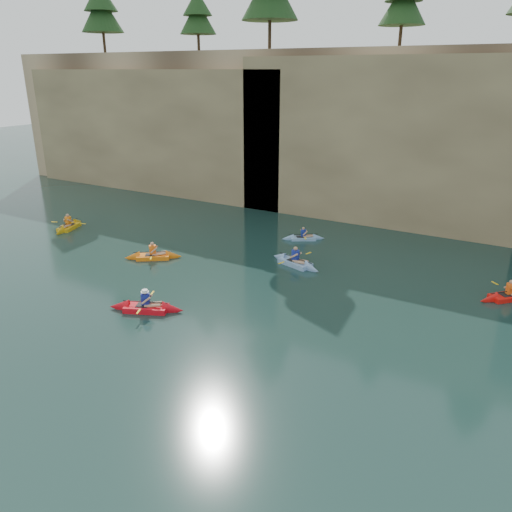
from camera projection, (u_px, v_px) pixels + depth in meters
The scene contains 12 objects.
ground at pixel (170, 386), 16.99m from camera, with size 160.00×160.00×0.00m, color black.
cliff at pixel (409, 126), 39.25m from camera, with size 70.00×16.00×12.00m, color tan.
cliff_slab_west at pixel (151, 130), 42.83m from camera, with size 26.00×2.40×10.56m, color #9E8C60.
cliff_slab_center at pixel (411, 142), 32.41m from camera, with size 24.00×2.40×11.40m, color #9E8C60.
sea_cave_west at pixel (167, 171), 42.52m from camera, with size 4.50×1.00×4.00m, color black.
sea_cave_center at pixel (319, 195), 36.12m from camera, with size 3.50×1.00×3.20m, color black.
main_kayaker at pixel (146, 307), 22.26m from camera, with size 3.44×2.16×1.27m.
kayaker_orange at pixel (153, 256), 28.42m from camera, with size 3.10×2.48×1.24m.
kayaker_ltblue_near at pixel (295, 262), 27.47m from camera, with size 3.47×2.52×1.34m.
kayaker_red_far at pixel (509, 296), 23.44m from camera, with size 2.73×2.85×1.19m.
kayaker_yellow at pixel (69, 227), 33.78m from camera, with size 2.43×3.25×1.30m.
kayaker_ltblue_mid at pixel (303, 238), 31.60m from camera, with size 2.65×2.03×1.04m.
Camera 1 is at (9.70, -10.98, 10.12)m, focal length 35.00 mm.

